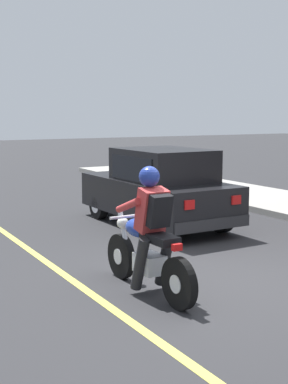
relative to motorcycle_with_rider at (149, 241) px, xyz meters
name	(u,v)px	position (x,y,z in m)	size (l,w,h in m)	color
ground_plane	(226,282)	(1.14, -0.14, -0.68)	(80.00, 80.00, 0.00)	#2B2B2D
lane_stripe	(29,249)	(-0.66, 2.86, -0.67)	(0.12, 19.80, 0.01)	#D1C64C
motorcycle_with_rider	(149,241)	(0.00, 0.00, 0.00)	(0.56, 2.02, 1.62)	black
car_hatchback	(158,188)	(2.23, 3.45, 0.09)	(1.70, 3.81, 1.57)	black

